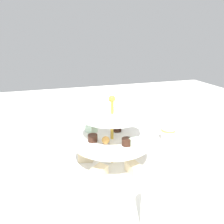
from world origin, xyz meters
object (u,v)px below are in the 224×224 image
Objects in this scene: water_glass_short_left at (134,125)px; butter_knife_right at (215,171)px; tiered_serving_stand at (112,145)px; butter_knife_left at (4,197)px; water_glass_tall_right at (157,204)px; water_glass_mid_back at (75,130)px; teacup_with_saucer at (168,135)px.

water_glass_short_left is 0.41× the size of butter_knife_right.
tiered_serving_stand is at bearing 142.74° from water_glass_short_left.
water_glass_tall_right is at bearing 48.29° from butter_knife_left.
butter_knife_right is (-0.06, -0.62, 0.00)m from butter_knife_left.
water_glass_tall_right is 0.40m from butter_knife_left.
butter_knife_right is (-0.13, -0.30, -0.07)m from tiered_serving_stand.
butter_knife_left is at bearing 99.97° from butter_knife_right.
water_glass_tall_right is at bearing 132.45° from butter_knife_right.
water_glass_mid_back is (0.01, 0.26, 0.01)m from water_glass_short_left.
tiered_serving_stand reaches higher than water_glass_mid_back.
water_glass_mid_back is (0.24, 0.09, -0.03)m from tiered_serving_stand.
water_glass_tall_right is 0.47m from teacup_with_saucer.
butter_knife_right is (-0.36, -0.13, -0.03)m from water_glass_short_left.
tiered_serving_stand is 0.28m from water_glass_tall_right.
tiered_serving_stand is at bearing -159.89° from water_glass_mid_back.
water_glass_tall_right reaches higher than water_glass_short_left.
butter_knife_left is 2.10× the size of water_glass_mid_back.
tiered_serving_stand reaches higher than butter_knife_left.
tiered_serving_stand reaches higher than water_glass_tall_right.
water_glass_short_left is at bearing 35.93° from butter_knife_right.
water_glass_tall_right reaches higher than water_glass_mid_back.
butter_knife_right is at bearing -114.12° from tiered_serving_stand.
teacup_with_saucer is 1.11× the size of water_glass_mid_back.
tiered_serving_stand reaches higher than water_glass_short_left.
water_glass_mid_back reaches higher than water_glass_short_left.
tiered_serving_stand is 0.28m from water_glass_short_left.
water_glass_tall_right is 0.33m from butter_knife_right.
butter_knife_left is at bearing 106.97° from teacup_with_saucer.
teacup_with_saucer is 0.53× the size of butter_knife_right.
teacup_with_saucer is (0.39, -0.26, -0.04)m from water_glass_tall_right.
water_glass_mid_back reaches higher than teacup_with_saucer.
water_glass_tall_right is at bearing -168.95° from water_glass_mid_back.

